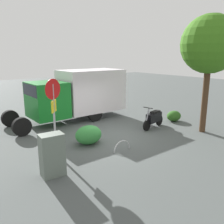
{
  "coord_description": "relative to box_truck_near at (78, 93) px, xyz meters",
  "views": [
    {
      "loc": [
        6.71,
        8.51,
        3.78
      ],
      "look_at": [
        0.23,
        0.26,
        1.24
      ],
      "focal_mm": 38.24,
      "sensor_mm": 36.0,
      "label": 1
    }
  ],
  "objects": [
    {
      "name": "utility_cabinet",
      "position": [
        4.09,
        5.42,
        -0.9
      ],
      "size": [
        0.77,
        0.55,
        1.39
      ],
      "primitive_type": "cube",
      "rotation": [
        0.0,
        0.0,
        -0.09
      ],
      "color": "slate",
      "rests_on": "ground"
    },
    {
      "name": "street_tree",
      "position": [
        -3.72,
        5.87,
        2.61
      ],
      "size": [
        2.71,
        2.71,
        5.59
      ],
      "color": "#47301E",
      "rests_on": "ground"
    },
    {
      "name": "stop_sign",
      "position": [
        3.29,
        3.94,
        0.35
      ],
      "size": [
        0.71,
        0.33,
        2.92
      ],
      "color": "#9E9EA3",
      "rests_on": "ground"
    },
    {
      "name": "ground_plane",
      "position": [
        0.21,
        3.55,
        -1.59
      ],
      "size": [
        60.0,
        60.0,
        0.0
      ],
      "primitive_type": "plane",
      "color": "#4B504F"
    },
    {
      "name": "box_truck_near",
      "position": [
        0.0,
        0.0,
        0.0
      ],
      "size": [
        6.86,
        2.2,
        2.89
      ],
      "rotation": [
        0.0,
        0.0,
        -0.0
      ],
      "color": "black",
      "rests_on": "ground"
    },
    {
      "name": "motorcycle",
      "position": [
        -2.27,
        3.93,
        -1.07
      ],
      "size": [
        1.8,
        0.66,
        1.2
      ],
      "rotation": [
        0.0,
        0.0,
        0.19
      ],
      "color": "black",
      "rests_on": "ground"
    },
    {
      "name": "shrub_mid_verge",
      "position": [
        -4.15,
        3.77,
        -1.29
      ],
      "size": [
        0.89,
        0.73,
        0.61
      ],
      "primitive_type": "ellipsoid",
      "color": "#2B5A1E",
      "rests_on": "ground"
    },
    {
      "name": "bike_rack_hoop",
      "position": [
        1.04,
        5.23,
        -1.59
      ],
      "size": [
        0.85,
        0.06,
        0.85
      ],
      "primitive_type": "torus",
      "rotation": [
        1.57,
        0.0,
        0.01
      ],
      "color": "#B7B7BC",
      "rests_on": "ground"
    },
    {
      "name": "shrub_near_sign",
      "position": [
        1.69,
        3.77,
        -1.19
      ],
      "size": [
        1.18,
        0.97,
        0.81
      ],
      "primitive_type": "ellipsoid",
      "color": "#32833A",
      "rests_on": "ground"
    }
  ]
}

